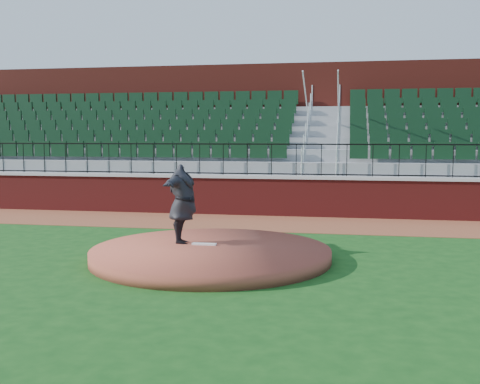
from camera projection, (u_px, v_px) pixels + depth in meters
name	position (u px, v px, depth m)	size (l,w,h in m)	color
ground	(226.00, 263.00, 11.56)	(90.00, 90.00, 0.00)	#124012
warning_track	(264.00, 223.00, 16.85)	(34.00, 3.20, 0.01)	brown
field_wall	(271.00, 197.00, 18.35)	(34.00, 0.35, 1.20)	maroon
wall_cap	(271.00, 177.00, 18.29)	(34.00, 0.45, 0.10)	#B7B7B7
wall_railing	(272.00, 160.00, 18.23)	(34.00, 0.05, 1.00)	black
seating_stands	(281.00, 143.00, 20.85)	(34.00, 5.10, 4.60)	gray
concourse_wall	(289.00, 131.00, 23.54)	(34.00, 0.50, 5.50)	maroon
pitchers_mound	(211.00, 254.00, 11.85)	(4.97, 4.97, 0.25)	brown
pitching_rubber	(204.00, 244.00, 12.16)	(0.52, 0.13, 0.03)	white
pitcher	(182.00, 204.00, 12.27)	(2.11, 0.57, 1.72)	black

